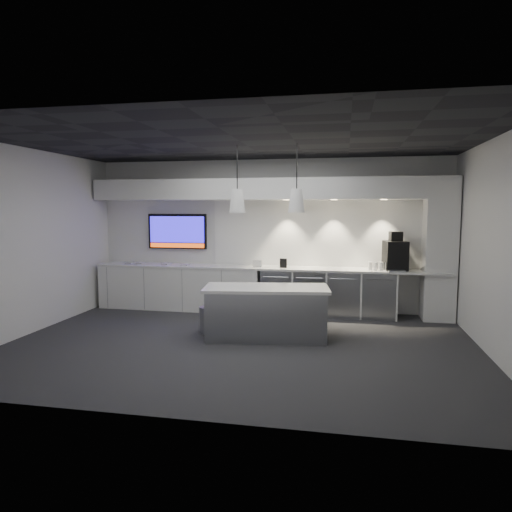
% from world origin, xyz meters
% --- Properties ---
extents(floor, '(7.00, 7.00, 0.00)m').
position_xyz_m(floor, '(0.00, 0.00, 0.00)').
color(floor, '#2A2A2D').
rests_on(floor, ground).
extents(ceiling, '(7.00, 7.00, 0.00)m').
position_xyz_m(ceiling, '(0.00, 0.00, 3.00)').
color(ceiling, black).
rests_on(ceiling, wall_back).
extents(wall_back, '(7.00, 0.00, 7.00)m').
position_xyz_m(wall_back, '(0.00, 2.50, 1.50)').
color(wall_back, silver).
rests_on(wall_back, floor).
extents(wall_front, '(7.00, 0.00, 7.00)m').
position_xyz_m(wall_front, '(0.00, -2.50, 1.50)').
color(wall_front, silver).
rests_on(wall_front, floor).
extents(wall_left, '(0.00, 7.00, 7.00)m').
position_xyz_m(wall_left, '(-3.50, 0.00, 1.50)').
color(wall_left, silver).
rests_on(wall_left, floor).
extents(wall_right, '(0.00, 7.00, 7.00)m').
position_xyz_m(wall_right, '(3.50, 0.00, 1.50)').
color(wall_right, silver).
rests_on(wall_right, floor).
extents(back_counter, '(6.80, 0.65, 0.04)m').
position_xyz_m(back_counter, '(0.00, 2.17, 0.88)').
color(back_counter, white).
rests_on(back_counter, left_base_cabinets).
extents(left_base_cabinets, '(3.30, 0.63, 0.86)m').
position_xyz_m(left_base_cabinets, '(-1.75, 2.17, 0.43)').
color(left_base_cabinets, white).
rests_on(left_base_cabinets, floor).
extents(fridge_unit_a, '(0.60, 0.61, 0.85)m').
position_xyz_m(fridge_unit_a, '(0.25, 2.17, 0.42)').
color(fridge_unit_a, gray).
rests_on(fridge_unit_a, floor).
extents(fridge_unit_b, '(0.60, 0.61, 0.85)m').
position_xyz_m(fridge_unit_b, '(0.88, 2.17, 0.42)').
color(fridge_unit_b, gray).
rests_on(fridge_unit_b, floor).
extents(fridge_unit_c, '(0.60, 0.61, 0.85)m').
position_xyz_m(fridge_unit_c, '(1.51, 2.17, 0.42)').
color(fridge_unit_c, gray).
rests_on(fridge_unit_c, floor).
extents(fridge_unit_d, '(0.60, 0.61, 0.85)m').
position_xyz_m(fridge_unit_d, '(2.14, 2.17, 0.42)').
color(fridge_unit_d, gray).
rests_on(fridge_unit_d, floor).
extents(backsplash, '(4.60, 0.03, 1.30)m').
position_xyz_m(backsplash, '(1.20, 2.48, 1.55)').
color(backsplash, white).
rests_on(backsplash, wall_back).
extents(soffit, '(6.90, 0.60, 0.40)m').
position_xyz_m(soffit, '(0.00, 2.20, 2.40)').
color(soffit, white).
rests_on(soffit, wall_back).
extents(column, '(0.55, 0.55, 2.60)m').
position_xyz_m(column, '(3.20, 2.20, 1.30)').
color(column, white).
rests_on(column, floor).
extents(wall_tv, '(1.25, 0.07, 0.72)m').
position_xyz_m(wall_tv, '(-1.90, 2.45, 1.56)').
color(wall_tv, black).
rests_on(wall_tv, wall_back).
extents(island, '(2.03, 1.09, 0.82)m').
position_xyz_m(island, '(0.33, 0.40, 0.41)').
color(island, gray).
rests_on(island, floor).
extents(bin, '(0.40, 0.40, 0.43)m').
position_xyz_m(bin, '(-0.66, 0.53, 0.22)').
color(bin, gray).
rests_on(bin, floor).
extents(coffee_machine, '(0.45, 0.61, 0.71)m').
position_xyz_m(coffee_machine, '(2.43, 2.20, 1.19)').
color(coffee_machine, black).
rests_on(coffee_machine, back_counter).
extents(sign_black, '(0.14, 0.05, 0.18)m').
position_xyz_m(sign_black, '(0.37, 2.09, 0.99)').
color(sign_black, black).
rests_on(sign_black, back_counter).
extents(sign_white, '(0.18, 0.04, 0.14)m').
position_xyz_m(sign_white, '(-0.14, 2.08, 0.97)').
color(sign_white, white).
rests_on(sign_white, back_counter).
extents(cup_cluster, '(0.37, 0.17, 0.15)m').
position_xyz_m(cup_cluster, '(2.14, 2.14, 0.97)').
color(cup_cluster, white).
rests_on(cup_cluster, back_counter).
extents(tray_a, '(0.18, 0.18, 0.02)m').
position_xyz_m(tray_a, '(-2.81, 2.10, 0.91)').
color(tray_a, '#AAAAAA').
rests_on(tray_a, back_counter).
extents(tray_b, '(0.20, 0.20, 0.02)m').
position_xyz_m(tray_b, '(-2.60, 2.17, 0.91)').
color(tray_b, '#AAAAAA').
rests_on(tray_b, back_counter).
extents(tray_c, '(0.20, 0.20, 0.02)m').
position_xyz_m(tray_c, '(-2.04, 2.15, 0.91)').
color(tray_c, '#AAAAAA').
rests_on(tray_c, back_counter).
extents(tray_d, '(0.17, 0.17, 0.02)m').
position_xyz_m(tray_d, '(-1.62, 2.08, 0.91)').
color(tray_d, '#AAAAAA').
rests_on(tray_d, back_counter).
extents(pendant_left, '(0.25, 0.25, 1.06)m').
position_xyz_m(pendant_left, '(-0.13, 0.40, 2.15)').
color(pendant_left, white).
rests_on(pendant_left, ceiling).
extents(pendant_right, '(0.25, 0.25, 1.06)m').
position_xyz_m(pendant_right, '(0.79, 0.40, 2.15)').
color(pendant_right, white).
rests_on(pendant_right, ceiling).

